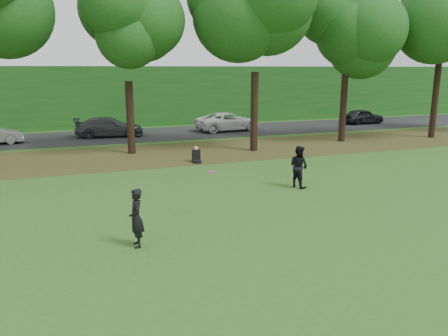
# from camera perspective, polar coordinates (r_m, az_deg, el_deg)

# --- Properties ---
(ground) EXTENTS (120.00, 120.00, 0.00)m
(ground) POSITION_cam_1_polar(r_m,az_deg,el_deg) (13.86, 9.22, -7.59)
(ground) COLOR #2D571B
(ground) RESTS_ON ground
(leaf_litter) EXTENTS (60.00, 7.00, 0.01)m
(leaf_litter) POSITION_cam_1_polar(r_m,az_deg,el_deg) (25.59, -4.98, 2.01)
(leaf_litter) COLOR #442F18
(leaf_litter) RESTS_ON ground
(street) EXTENTS (70.00, 7.00, 0.02)m
(street) POSITION_cam_1_polar(r_m,az_deg,el_deg) (33.28, -8.56, 4.44)
(street) COLOR black
(street) RESTS_ON ground
(far_hedge) EXTENTS (70.00, 3.00, 5.00)m
(far_hedge) POSITION_cam_1_polar(r_m,az_deg,el_deg) (38.90, -10.47, 9.26)
(far_hedge) COLOR #164F16
(far_hedge) RESTS_ON ground
(player_left) EXTENTS (0.40, 0.61, 1.64)m
(player_left) POSITION_cam_1_polar(r_m,az_deg,el_deg) (12.22, -11.38, -6.43)
(player_left) COLOR black
(player_left) RESTS_ON ground
(player_right) EXTENTS (0.91, 1.02, 1.73)m
(player_right) POSITION_cam_1_polar(r_m,az_deg,el_deg) (18.20, 9.73, 0.19)
(player_right) COLOR black
(player_right) RESTS_ON ground
(parked_cars) EXTENTS (38.84, 3.82, 1.42)m
(parked_cars) POSITION_cam_1_polar(r_m,az_deg,el_deg) (32.77, -8.18, 5.53)
(parked_cars) COLOR black
(parked_cars) RESTS_ON street
(frisbee) EXTENTS (0.33, 0.32, 0.08)m
(frisbee) POSITION_cam_1_polar(r_m,az_deg,el_deg) (13.89, -1.68, -0.51)
(frisbee) COLOR #FF159D
(frisbee) RESTS_ON ground
(seated_person) EXTENTS (0.52, 0.79, 0.83)m
(seated_person) POSITION_cam_1_polar(r_m,az_deg,el_deg) (22.93, -3.63, 1.54)
(seated_person) COLOR black
(seated_person) RESTS_ON ground
(tree_line) EXTENTS (55.30, 7.90, 12.31)m
(tree_line) POSITION_cam_1_polar(r_m,az_deg,el_deg) (25.17, -6.10, 19.73)
(tree_line) COLOR black
(tree_line) RESTS_ON ground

